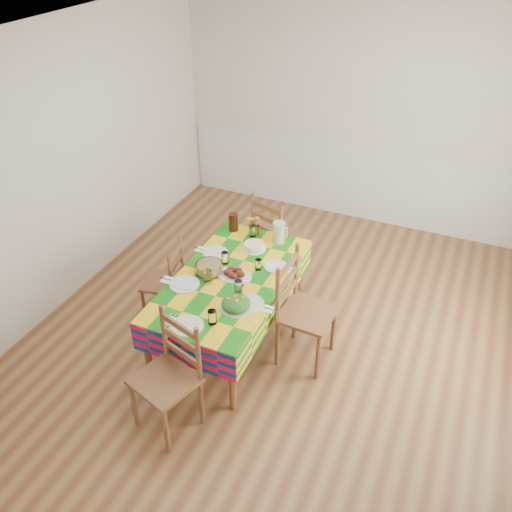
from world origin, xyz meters
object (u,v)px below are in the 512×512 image
(chair_near, at_px, (169,377))
(chair_right, at_px, (302,311))
(chair_left, at_px, (166,282))
(meat_platter, at_px, (234,274))
(tea_pitcher, at_px, (233,222))
(dining_table, at_px, (230,284))
(green_pitcher, at_px, (279,232))
(chair_far, at_px, (275,236))

(chair_near, distance_m, chair_right, 1.30)
(chair_left, distance_m, chair_right, 1.40)
(meat_platter, distance_m, chair_right, 0.70)
(tea_pitcher, relative_size, chair_right, 0.18)
(dining_table, bearing_deg, green_pitcher, 76.12)
(tea_pitcher, height_order, chair_left, tea_pitcher)
(dining_table, relative_size, chair_far, 1.78)
(tea_pitcher, distance_m, chair_far, 0.56)
(green_pitcher, xyz_separation_m, chair_left, (-0.88, -0.72, -0.38))
(chair_right, bearing_deg, chair_far, 35.34)
(dining_table, distance_m, meat_platter, 0.11)
(chair_left, bearing_deg, dining_table, 77.72)
(meat_platter, xyz_separation_m, green_pitcher, (0.16, 0.69, 0.08))
(chair_left, bearing_deg, chair_far, 136.18)
(meat_platter, distance_m, chair_far, 1.09)
(dining_table, relative_size, chair_left, 2.08)
(meat_platter, height_order, green_pitcher, green_pitcher)
(meat_platter, height_order, tea_pitcher, tea_pitcher)
(chair_left, bearing_deg, chair_near, 21.19)
(chair_far, distance_m, chair_left, 1.30)
(green_pitcher, relative_size, chair_left, 0.25)
(green_pitcher, height_order, tea_pitcher, green_pitcher)
(dining_table, relative_size, chair_near, 1.75)
(dining_table, height_order, chair_left, chair_left)
(meat_platter, height_order, chair_right, chair_right)
(green_pitcher, height_order, chair_near, chair_near)
(chair_near, distance_m, chair_left, 1.32)
(tea_pitcher, xyz_separation_m, chair_left, (-0.38, -0.74, -0.36))
(chair_left, bearing_deg, chair_right, 78.14)
(chair_near, bearing_deg, tea_pitcher, 117.91)
(chair_right, bearing_deg, chair_left, 92.49)
(tea_pitcher, bearing_deg, green_pitcher, -2.38)
(chair_near, relative_size, chair_far, 1.02)
(meat_platter, bearing_deg, chair_left, -177.98)
(dining_table, distance_m, green_pitcher, 0.77)
(chair_right, bearing_deg, green_pitcher, 37.93)
(chair_near, height_order, chair_right, chair_right)
(meat_platter, distance_m, chair_left, 0.78)
(green_pitcher, bearing_deg, chair_near, -95.18)
(meat_platter, distance_m, green_pitcher, 0.72)
(chair_left, bearing_deg, green_pitcher, 117.58)
(green_pitcher, bearing_deg, tea_pitcher, 177.62)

